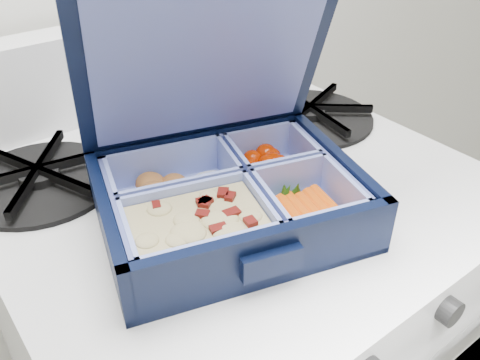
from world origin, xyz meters
TOP-DOWN VIEW (x-y plane):
  - bento_box at (-0.30, 1.64)m, footprint 0.29×0.26m
  - burner_grate at (-0.07, 1.76)m, footprint 0.23×0.23m
  - burner_grate_rear at (-0.43, 1.83)m, footprint 0.20×0.20m
  - fork at (-0.24, 1.76)m, footprint 0.10×0.17m

SIDE VIEW (x-z plane):
  - fork at x=-0.24m, z-range 0.80..0.80m
  - burner_grate_rear at x=-0.43m, z-range 0.80..0.82m
  - burner_grate at x=-0.07m, z-range 0.80..0.82m
  - bento_box at x=-0.30m, z-range 0.80..0.86m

